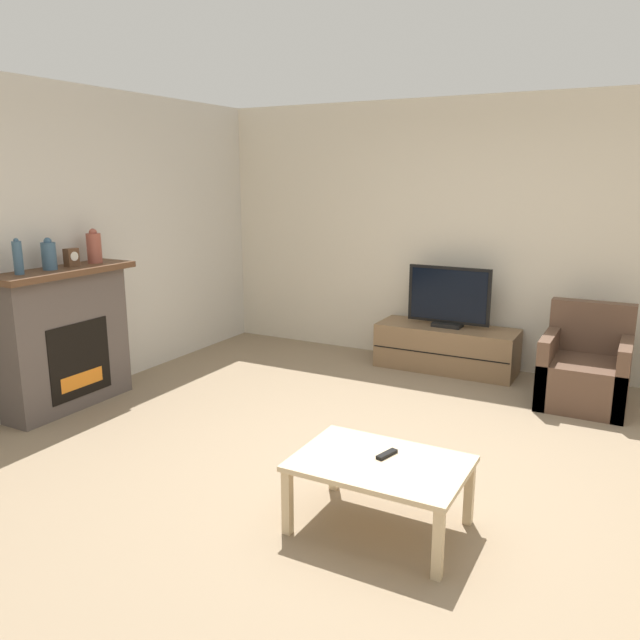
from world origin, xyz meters
name	(u,v)px	position (x,y,z in m)	size (l,w,h in m)	color
ground_plane	(382,472)	(0.00, 0.00, 0.00)	(24.00, 24.00, 0.00)	#89755B
wall_back	(490,236)	(0.00, 2.73, 1.35)	(12.00, 0.06, 2.70)	beige
wall_left	(53,247)	(-3.03, 0.00, 1.35)	(0.06, 12.00, 2.70)	beige
fireplace	(65,337)	(-2.84, -0.12, 0.61)	(0.44, 1.24, 1.20)	#564C47
mantel_vase_left	(18,257)	(-2.82, -0.50, 1.33)	(0.07, 0.07, 0.28)	#385670
mantel_vase_centre_left	(49,255)	(-2.82, -0.22, 1.32)	(0.11, 0.11, 0.26)	#385670
mantel_vase_right	(94,247)	(-2.82, 0.25, 1.33)	(0.12, 0.12, 0.30)	#994C3D
mantel_clock	(71,257)	(-2.82, 0.00, 1.27)	(0.08, 0.11, 0.15)	brown
tv_stand	(446,348)	(-0.30, 2.41, 0.23)	(1.40, 0.51, 0.45)	brown
tv	(449,299)	(-0.30, 2.41, 0.74)	(0.83, 0.18, 0.61)	black
armchair	(585,372)	(1.04, 2.03, 0.28)	(0.70, 0.76, 0.86)	brown
coffee_table	(380,469)	(0.25, -0.64, 0.36)	(0.94, 0.65, 0.41)	#CCB289
remote	(387,454)	(0.25, -0.57, 0.42)	(0.08, 0.16, 0.02)	black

